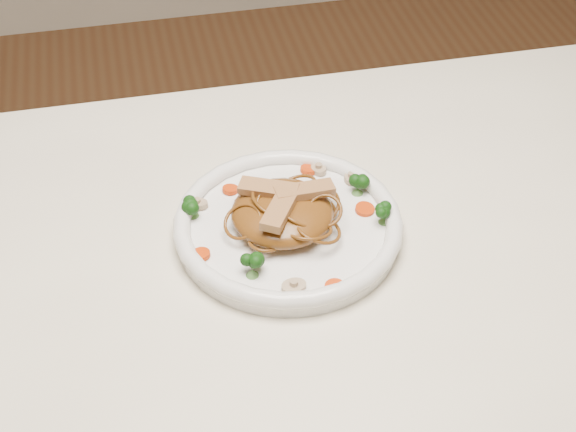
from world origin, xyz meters
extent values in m
cube|color=white|center=(0.00, 0.00, 0.73)|extent=(1.20, 0.80, 0.04)
cylinder|color=brown|center=(0.54, 0.34, 0.35)|extent=(0.06, 0.06, 0.71)
cylinder|color=white|center=(0.04, 0.08, 0.76)|extent=(0.32, 0.32, 0.02)
ellipsoid|color=brown|center=(0.03, 0.08, 0.78)|extent=(0.15, 0.15, 0.04)
cube|color=tan|center=(0.06, 0.09, 0.80)|extent=(0.07, 0.03, 0.01)
cube|color=tan|center=(0.02, 0.10, 0.80)|extent=(0.07, 0.05, 0.01)
cube|color=tan|center=(0.02, 0.07, 0.80)|extent=(0.06, 0.07, 0.01)
cylinder|color=#BD3806|center=(0.08, 0.17, 0.77)|extent=(0.02, 0.02, 0.00)
cylinder|color=#BD3806|center=(-0.07, 0.05, 0.77)|extent=(0.03, 0.03, 0.00)
cylinder|color=#BD3806|center=(0.13, 0.08, 0.77)|extent=(0.02, 0.02, 0.00)
cylinder|color=#BD3806|center=(-0.02, 0.15, 0.77)|extent=(0.02, 0.02, 0.00)
cylinder|color=#BD3806|center=(0.06, -0.03, 0.77)|extent=(0.03, 0.03, 0.00)
cylinder|color=#C7B695|center=(0.02, -0.02, 0.77)|extent=(0.03, 0.03, 0.01)
cylinder|color=#C7B695|center=(0.13, 0.14, 0.77)|extent=(0.03, 0.03, 0.01)
cylinder|color=#C7B695|center=(-0.06, 0.13, 0.77)|extent=(0.04, 0.04, 0.01)
cylinder|color=#C7B695|center=(0.09, 0.17, 0.77)|extent=(0.03, 0.03, 0.01)
camera|label=1|loc=(-0.12, -0.62, 1.42)|focal=53.61mm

